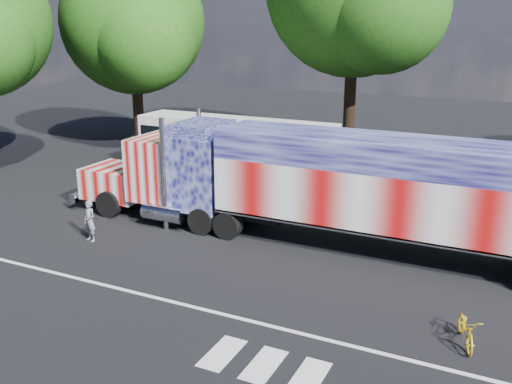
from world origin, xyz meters
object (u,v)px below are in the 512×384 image
at_px(bicycle, 466,329).
at_px(woman, 90,221).
at_px(coach_bus, 236,148).
at_px(semi_truck, 335,185).
at_px(tree_nw_a, 134,23).

bearing_deg(bicycle, woman, 156.57).
xyz_separation_m(coach_bus, bicycle, (13.36, -12.19, -1.23)).
distance_m(semi_truck, tree_nw_a, 21.41).
bearing_deg(woman, bicycle, 8.52).
distance_m(coach_bus, woman, 10.82).
relative_size(semi_truck, tree_nw_a, 1.71).
distance_m(semi_truck, coach_bus, 10.60).
relative_size(semi_truck, woman, 13.31).
bearing_deg(semi_truck, woman, -156.71).
bearing_deg(woman, tree_nw_a, 134.49).
distance_m(woman, bicycle, 14.21).
xyz_separation_m(semi_truck, bicycle, (5.46, -5.16, -1.96)).
relative_size(coach_bus, bicycle, 6.62).
distance_m(semi_truck, woman, 9.58).
bearing_deg(coach_bus, bicycle, -42.38).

